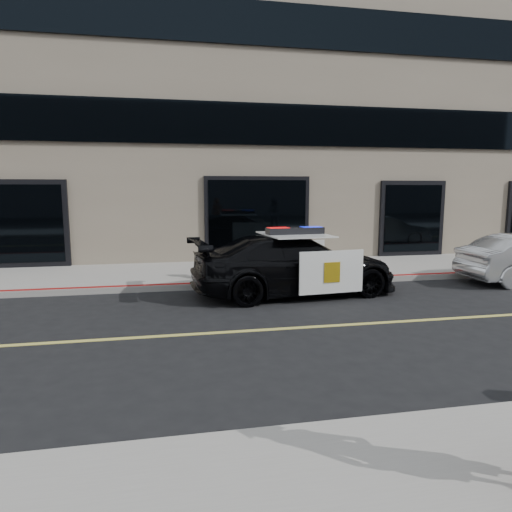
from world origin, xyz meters
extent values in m
plane|color=black|center=(0.00, 0.00, 0.00)|extent=(120.00, 120.00, 0.00)
cube|color=gray|center=(0.00, 5.25, 0.07)|extent=(60.00, 3.50, 0.15)
cube|color=#756856|center=(0.00, 10.50, 6.00)|extent=(60.00, 7.00, 12.00)
imported|color=black|center=(-0.98, 2.60, 0.71)|extent=(2.85, 5.22, 1.41)
cube|color=white|center=(-0.42, 1.63, 0.68)|extent=(1.50, 0.17, 0.94)
cube|color=white|center=(-0.60, 3.65, 0.68)|extent=(1.50, 0.17, 0.94)
cube|color=white|center=(-0.98, 2.60, 1.42)|extent=(1.56, 1.81, 0.02)
cube|color=gold|center=(-0.42, 1.60, 0.68)|extent=(0.38, 0.05, 0.45)
cube|color=black|center=(-0.98, 2.60, 1.51)|extent=(1.38, 0.47, 0.16)
cube|color=red|center=(-1.39, 2.56, 1.52)|extent=(0.50, 0.35, 0.15)
cube|color=#0C19CC|center=(-0.57, 2.64, 1.52)|extent=(0.50, 0.35, 0.15)
cylinder|color=silver|center=(-2.99, 4.26, 0.19)|extent=(0.34, 0.34, 0.08)
cylinder|color=silver|center=(-2.99, 4.26, 0.47)|extent=(0.25, 0.25, 0.48)
cylinder|color=silver|center=(-2.99, 4.26, 0.72)|extent=(0.30, 0.30, 0.06)
sphere|color=silver|center=(-2.99, 4.26, 0.78)|extent=(0.22, 0.22, 0.22)
cylinder|color=silver|center=(-2.99, 4.26, 0.88)|extent=(0.07, 0.07, 0.07)
cylinder|color=silver|center=(-2.99, 4.43, 0.53)|extent=(0.12, 0.11, 0.12)
cylinder|color=silver|center=(-2.99, 4.10, 0.53)|extent=(0.12, 0.11, 0.12)
cylinder|color=silver|center=(-2.99, 4.07, 0.47)|extent=(0.16, 0.13, 0.16)
camera|label=1|loc=(-3.93, -7.62, 2.49)|focal=32.00mm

